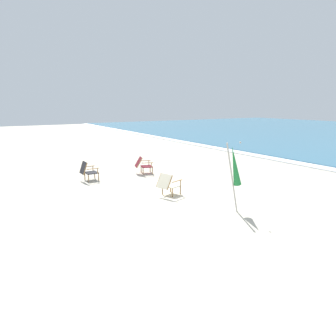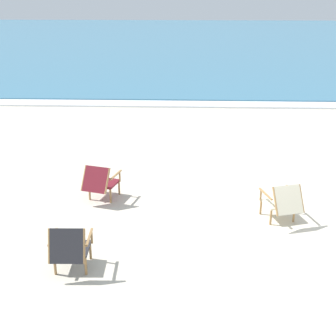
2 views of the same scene
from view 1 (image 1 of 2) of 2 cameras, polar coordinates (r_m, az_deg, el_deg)
ground_plane at (r=10.69m, az=-2.63°, el=-4.95°), size 80.00×80.00×0.00m
surf_band at (r=17.16m, az=25.87°, el=0.44°), size 80.00×1.10×0.06m
beach_chair_far_center at (r=12.85m, az=-15.03°, el=-0.46°), size 0.61×0.70×0.82m
beach_chair_front_left at (r=10.39m, az=0.03°, el=-3.01°), size 0.76×0.89×0.78m
beach_chair_back_right at (r=13.75m, az=-4.79°, el=0.68°), size 0.76×0.89×0.78m
umbrella_furled_green at (r=8.81m, az=12.59°, el=0.29°), size 0.40×0.50×2.10m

